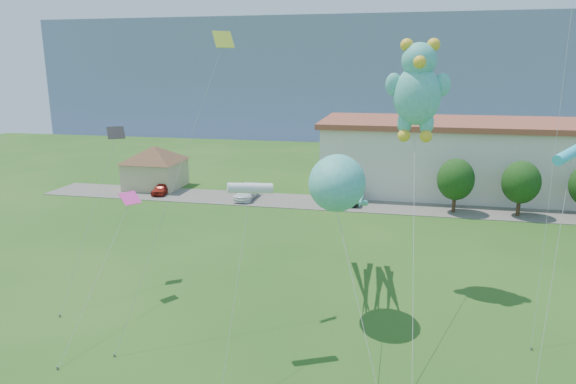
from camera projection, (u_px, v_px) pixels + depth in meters
The scene contains 15 objects.
parking_strip at pixel (354, 204), 54.13m from camera, with size 70.00×6.00×0.06m, color #59544C.
hill_ridge at pixel (384, 73), 131.92m from camera, with size 160.00×50.00×25.00m, color slate.
pavilion at pixel (155, 163), 61.15m from camera, with size 9.20×9.20×5.00m.
tree_near at pixel (456, 180), 50.36m from camera, with size 3.60×3.60×5.47m.
tree_mid at pixel (521, 182), 49.14m from camera, with size 3.60×3.60×5.47m.
parked_car_red at pixel (162, 188), 58.42m from camera, with size 1.49×3.70×1.26m, color #A11F13.
parked_car_white at pixel (246, 193), 56.10m from camera, with size 1.94×4.77×1.38m, color white.
parked_car_black at pixel (352, 196), 54.47m from camera, with size 1.58×4.54×1.49m, color black.
octopus_kite at pixel (340, 191), 30.00m from camera, with size 4.48×14.64×9.46m.
teddy_bear_kite at pixel (418, 88), 31.98m from camera, with size 3.97×13.95×15.86m.
small_kite_yellow at pixel (210, 79), 28.32m from camera, with size 4.23×8.52×16.08m.
small_kite_white at pixel (250, 190), 24.91m from camera, with size 0.53×7.39×8.85m.
small_kite_black at pixel (110, 151), 33.69m from camera, with size 1.29×7.83×10.31m.
small_kite_pink at pixel (124, 213), 31.02m from camera, with size 1.31×9.66×6.67m.
small_kite_cyan at pixel (571, 155), 22.62m from camera, with size 2.57×7.76×10.89m.
Camera 1 is at (4.15, -17.57, 14.14)m, focal length 32.00 mm.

